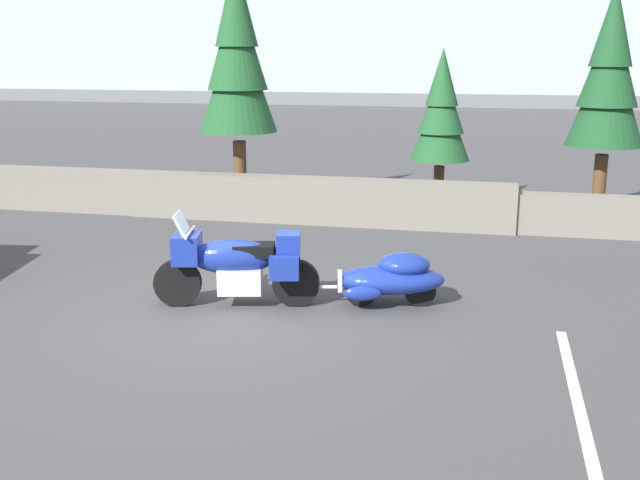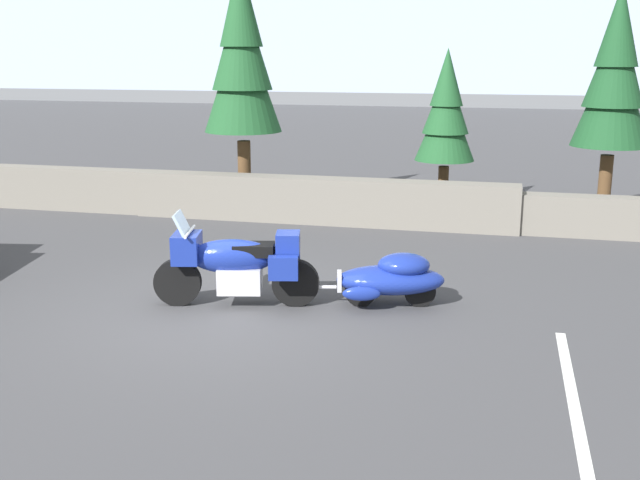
{
  "view_description": "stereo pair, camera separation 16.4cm",
  "coord_description": "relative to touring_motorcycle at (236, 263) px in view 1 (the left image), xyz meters",
  "views": [
    {
      "loc": [
        3.4,
        -9.22,
        3.47
      ],
      "look_at": [
        1.12,
        1.03,
        0.85
      ],
      "focal_mm": 42.64,
      "sensor_mm": 36.0,
      "label": 1
    },
    {
      "loc": [
        3.56,
        -9.19,
        3.47
      ],
      "look_at": [
        1.12,
        1.03,
        0.85
      ],
      "focal_mm": 42.64,
      "sensor_mm": 36.0,
      "label": 2
    }
  ],
  "objects": [
    {
      "name": "stone_guard_wall",
      "position": [
        -0.44,
        5.39,
        -0.17
      ],
      "size": [
        24.0,
        0.53,
        0.95
      ],
      "color": "slate",
      "rests_on": "ground"
    },
    {
      "name": "pine_tree_far_right",
      "position": [
        5.64,
        6.97,
        2.39
      ],
      "size": [
        1.55,
        1.55,
        4.81
      ],
      "color": "brown",
      "rests_on": "ground"
    },
    {
      "name": "touring_motorcycle",
      "position": [
        0.0,
        0.0,
        0.0
      ],
      "size": [
        2.29,
        1.04,
        1.33
      ],
      "color": "black",
      "rests_on": "ground"
    },
    {
      "name": "pine_tree_secondary",
      "position": [
        2.3,
        7.08,
        1.59
      ],
      "size": [
        1.29,
        1.29,
        3.54
      ],
      "color": "brown",
      "rests_on": "ground"
    },
    {
      "name": "parking_stripe_marker",
      "position": [
        4.35,
        -1.89,
        -0.62
      ],
      "size": [
        0.12,
        3.6,
        0.01
      ],
      "primitive_type": "cube",
      "color": "silver",
      "rests_on": "ground"
    },
    {
      "name": "pine_tree_tall",
      "position": [
        -2.0,
        6.21,
        2.76
      ],
      "size": [
        1.67,
        1.67,
        5.4
      ],
      "color": "brown",
      "rests_on": "ground"
    },
    {
      "name": "distant_ridgeline",
      "position": [
        -0.07,
        95.38,
        7.38
      ],
      "size": [
        240.0,
        80.0,
        16.0
      ],
      "primitive_type": "cube",
      "color": "#99A8BF",
      "rests_on": "ground"
    },
    {
      "name": "car_shaped_trailer",
      "position": [
        2.11,
        0.47,
        -0.21
      ],
      "size": [
        2.23,
        1.02,
        0.76
      ],
      "color": "black",
      "rests_on": "ground"
    },
    {
      "name": "ground_plane",
      "position": [
        -0.07,
        -0.39,
        -0.62
      ],
      "size": [
        80.0,
        80.0,
        0.0
      ],
      "primitive_type": "plane",
      "color": "#424244"
    }
  ]
}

